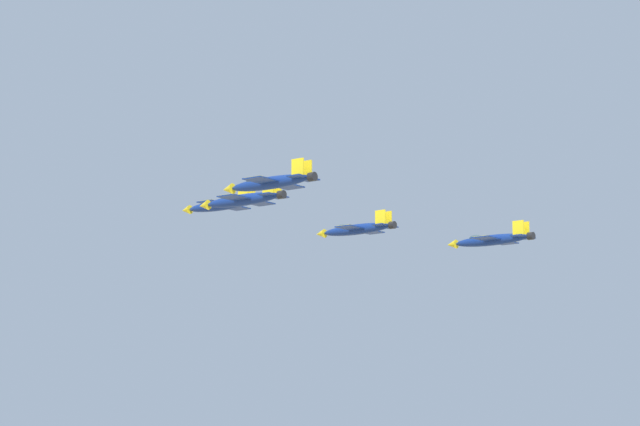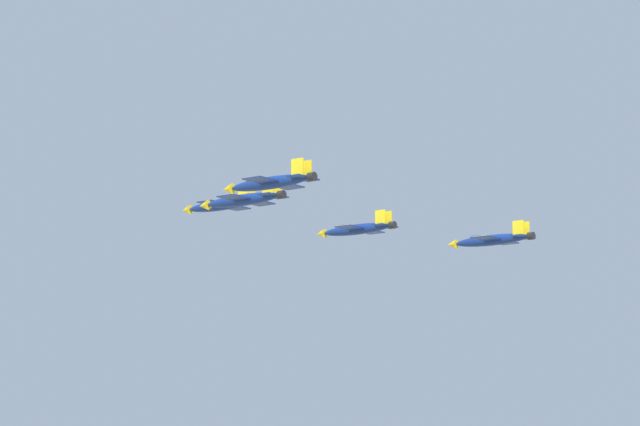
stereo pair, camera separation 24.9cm
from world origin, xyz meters
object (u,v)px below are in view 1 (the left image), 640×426
jet_right_wingman (357,229)px  jet_right_outer (491,240)px  jet_left_outer (270,182)px  jet_lead (221,205)px  jet_left_wingman (243,200)px

jet_right_wingman → jet_right_outer: size_ratio=0.97×
jet_left_outer → jet_right_outer: bearing=-89.8°
jet_lead → jet_right_outer: bearing=-139.5°
jet_lead → jet_left_outer: 51.54m
jet_left_outer → jet_right_outer: 66.38m
jet_lead → jet_left_wingman: 25.87m
jet_lead → jet_left_wingman: (8.73, 24.09, -3.58)m
jet_right_outer → jet_right_wingman: bearing=41.2°
jet_lead → jet_right_wingman: size_ratio=1.02×
jet_lead → jet_right_outer: (-44.74, 24.99, -6.24)m
jet_left_wingman → jet_right_wingman: size_ratio=1.01×
jet_right_outer → jet_lead: bearing=41.2°
jet_lead → jet_left_wingman: size_ratio=1.00×
jet_left_wingman → jet_right_wingman: bearing=-90.3°
jet_left_outer → jet_left_wingman: bearing=-40.1°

